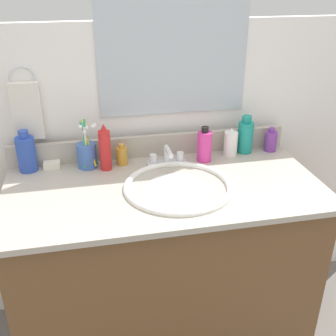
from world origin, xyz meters
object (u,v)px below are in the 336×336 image
at_px(bottle_cream_purple, 271,141).
at_px(bottle_shampoo_blue, 26,153).
at_px(bottle_soap_pink, 204,146).
at_px(faucet, 167,159).
at_px(bottle_lotion_white, 231,143).
at_px(cup_blue_plastic, 87,154).
at_px(bottle_spray_red, 105,149).
at_px(soap_bar, 52,165).
at_px(hand_towel, 27,111).
at_px(bottle_mouthwash_teal, 245,136).
at_px(bottle_oil_amber, 122,155).

xyz_separation_m(bottle_cream_purple, bottle_shampoo_blue, (-1.00, 0.01, 0.03)).
bearing_deg(bottle_soap_pink, bottle_cream_purple, 7.58).
xyz_separation_m(faucet, bottle_lotion_white, (0.28, 0.04, 0.03)).
bearing_deg(bottle_shampoo_blue, faucet, -6.79).
bearing_deg(cup_blue_plastic, bottle_soap_pink, -4.19).
relative_size(faucet, bottle_cream_purple, 1.52).
bearing_deg(bottle_spray_red, faucet, -3.15).
bearing_deg(bottle_lotion_white, bottle_shampoo_blue, 178.63).
bearing_deg(bottle_cream_purple, cup_blue_plastic, -179.50).
distance_m(bottle_cream_purple, soap_bar, 0.92).
height_order(hand_towel, cup_blue_plastic, hand_towel).
height_order(bottle_soap_pink, soap_bar, bottle_soap_pink).
xyz_separation_m(bottle_mouthwash_teal, cup_blue_plastic, (-0.66, -0.02, -0.02)).
bearing_deg(cup_blue_plastic, bottle_oil_amber, -0.17).
xyz_separation_m(faucet, cup_blue_plastic, (-0.31, 0.05, 0.03)).
xyz_separation_m(faucet, bottle_spray_red, (-0.24, 0.01, 0.06)).
bearing_deg(bottle_soap_pink, hand_towel, 170.43).
bearing_deg(bottle_soap_pink, faucet, -175.74).
height_order(faucet, bottle_oil_amber, bottle_oil_amber).
relative_size(bottle_shampoo_blue, bottle_lotion_white, 1.35).
xyz_separation_m(bottle_spray_red, bottle_oil_amber, (0.07, 0.03, -0.05)).
relative_size(bottle_cream_purple, bottle_lotion_white, 0.87).
relative_size(bottle_spray_red, bottle_shampoo_blue, 1.14).
distance_m(hand_towel, soap_bar, 0.23).
distance_m(bottle_mouthwash_teal, bottle_cream_purple, 0.12).
height_order(faucet, bottle_mouthwash_teal, bottle_mouthwash_teal).
bearing_deg(bottle_oil_amber, soap_bar, 175.13).
bearing_deg(cup_blue_plastic, faucet, -8.39).
distance_m(faucet, soap_bar, 0.46).
xyz_separation_m(bottle_oil_amber, soap_bar, (-0.28, 0.02, -0.03)).
xyz_separation_m(faucet, bottle_shampoo_blue, (-0.54, 0.06, 0.04)).
bearing_deg(hand_towel, bottle_oil_amber, -13.10).
bearing_deg(bottle_lotion_white, faucet, -170.98).
distance_m(bottle_lotion_white, cup_blue_plastic, 0.59).
bearing_deg(bottle_lotion_white, hand_towel, 174.21).
bearing_deg(bottle_mouthwash_teal, bottle_oil_amber, -178.07).
height_order(hand_towel, bottle_spray_red, hand_towel).
xyz_separation_m(bottle_mouthwash_teal, bottle_lotion_white, (-0.07, -0.02, -0.02)).
height_order(bottle_shampoo_blue, bottle_soap_pink, bottle_shampoo_blue).
bearing_deg(bottle_oil_amber, bottle_cream_purple, 0.64).
relative_size(faucet, bottle_soap_pink, 1.09).
relative_size(bottle_oil_amber, cup_blue_plastic, 0.44).
relative_size(bottle_soap_pink, soap_bar, 2.29).
bearing_deg(soap_bar, bottle_soap_pink, -5.39).
xyz_separation_m(bottle_mouthwash_teal, soap_bar, (-0.80, 0.01, -0.06)).
bearing_deg(bottle_spray_red, bottle_lotion_white, 3.43).
relative_size(bottle_lotion_white, bottle_soap_pink, 0.83).
relative_size(faucet, bottle_mouthwash_teal, 0.99).
distance_m(bottle_oil_amber, soap_bar, 0.28).
distance_m(bottle_cream_purple, cup_blue_plastic, 0.78).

